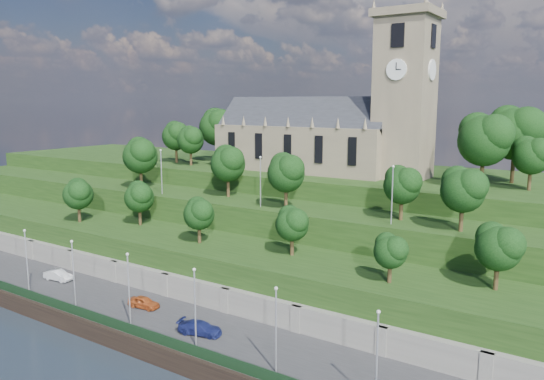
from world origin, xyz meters
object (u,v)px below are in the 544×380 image
Objects in this scene: church at (330,129)px; car_right at (200,328)px; car_middle at (58,275)px; car_left at (144,302)px.

car_right is at bearing -82.06° from church.
car_middle is (-22.97, -38.84, -19.78)m from church.
car_middle reaches higher than car_left.
car_left is 0.93× the size of car_middle.
car_right is at bearing -106.60° from car_left.
car_middle is 0.90× the size of car_right.
church is 8.62× the size of car_middle.
church is 46.02m from car_right.
church is 9.27× the size of car_left.
church is 44.26m from car_left.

